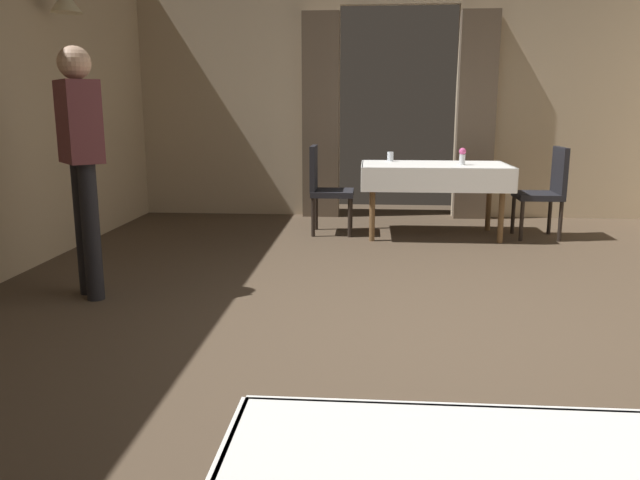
# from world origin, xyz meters

# --- Properties ---
(ground) EXTENTS (10.08, 10.08, 0.00)m
(ground) POSITION_xyz_m (0.00, 0.00, 0.00)
(ground) COLOR #4C3D2D
(wall_back) EXTENTS (6.40, 0.27, 3.00)m
(wall_back) POSITION_xyz_m (0.00, 4.18, 1.51)
(wall_back) COLOR tan
(wall_back) RESTS_ON ground
(dining_table_mid) EXTENTS (1.50, 0.90, 0.75)m
(dining_table_mid) POSITION_xyz_m (0.34, 2.96, 0.66)
(dining_table_mid) COLOR brown
(dining_table_mid) RESTS_ON ground
(chair_mid_right) EXTENTS (0.44, 0.44, 0.93)m
(chair_mid_right) POSITION_xyz_m (1.48, 2.93, 0.52)
(chair_mid_right) COLOR black
(chair_mid_right) RESTS_ON ground
(chair_mid_left) EXTENTS (0.45, 0.44, 0.93)m
(chair_mid_left) POSITION_xyz_m (-0.79, 2.99, 0.52)
(chair_mid_left) COLOR black
(chair_mid_left) RESTS_ON ground
(flower_vase_mid) EXTENTS (0.07, 0.07, 0.17)m
(flower_vase_mid) POSITION_xyz_m (0.61, 2.86, 0.84)
(flower_vase_mid) COLOR silver
(flower_vase_mid) RESTS_ON dining_table_mid
(glass_mid_b) EXTENTS (0.07, 0.07, 0.10)m
(glass_mid_b) POSITION_xyz_m (-0.10, 3.26, 0.80)
(glass_mid_b) COLOR silver
(glass_mid_b) RESTS_ON dining_table_mid
(person_waiter_by_doorway) EXTENTS (0.40, 0.42, 1.72)m
(person_waiter_by_doorway) POSITION_xyz_m (-2.29, 0.58, 1.02)
(person_waiter_by_doorway) COLOR black
(person_waiter_by_doorway) RESTS_ON ground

